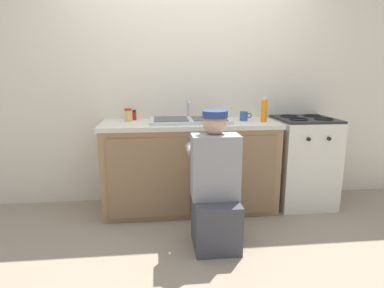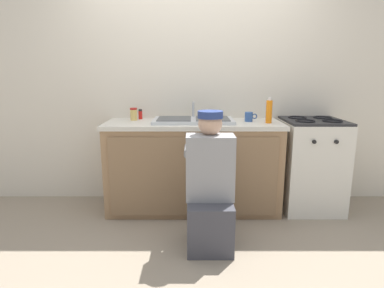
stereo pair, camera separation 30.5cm
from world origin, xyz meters
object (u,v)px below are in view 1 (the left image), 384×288
sink_double_basin (190,120)px  soap_bottle_orange (264,111)px  spice_bottle_red (134,115)px  condiment_jar (128,115)px  coffee_mug (244,116)px  plumber_person (215,191)px  stove_range (302,161)px

sink_double_basin → soap_bottle_orange: bearing=-5.6°
sink_double_basin → spice_bottle_red: (-0.56, 0.20, 0.03)m
sink_double_basin → condiment_jar: (-0.62, 0.11, 0.05)m
condiment_jar → coffee_mug: bearing=-4.1°
plumber_person → soap_bottle_orange: size_ratio=4.42×
sink_double_basin → soap_bottle_orange: soap_bottle_orange is taller
spice_bottle_red → soap_bottle_orange: 1.33m
stove_range → soap_bottle_orange: (-0.47, -0.07, 0.56)m
spice_bottle_red → condiment_jar: bearing=-122.0°
condiment_jar → soap_bottle_orange: size_ratio=0.51×
condiment_jar → spice_bottle_red: bearing=58.0°
spice_bottle_red → soap_bottle_orange: bearing=-11.9°
stove_range → spice_bottle_red: (-1.77, 0.20, 0.49)m
stove_range → plumber_person: size_ratio=0.86×
sink_double_basin → plumber_person: bearing=-80.3°
condiment_jar → soap_bottle_orange: soap_bottle_orange is taller
plumber_person → soap_bottle_orange: bearing=48.4°
condiment_jar → soap_bottle_orange: (1.35, -0.19, 0.05)m
soap_bottle_orange → coffee_mug: bearing=149.4°
plumber_person → spice_bottle_red: plumber_person is taller
sink_double_basin → stove_range: bearing=-0.1°
plumber_person → spice_bottle_red: bearing=125.8°
stove_range → plumber_person: plumber_person is taller
coffee_mug → sink_double_basin: bearing=-177.0°
stove_range → coffee_mug: coffee_mug is taller
spice_bottle_red → soap_bottle_orange: soap_bottle_orange is taller
stove_range → sink_double_basin: bearing=179.9°
coffee_mug → condiment_jar: bearing=175.9°
coffee_mug → plumber_person: bearing=-118.8°
stove_range → spice_bottle_red: 1.85m
stove_range → plumber_person: bearing=-145.0°
coffee_mug → spice_bottle_red: bearing=171.3°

